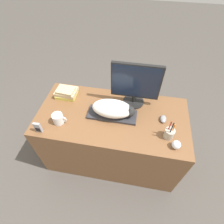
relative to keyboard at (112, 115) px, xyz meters
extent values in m
plane|color=#4C4742|center=(0.00, -0.33, -0.72)|extent=(12.00, 12.00, 0.00)
cube|color=brown|center=(0.00, 0.00, -0.37)|extent=(1.36, 0.67, 0.71)
cube|color=#2D2D33|center=(0.00, 0.00, 0.00)|extent=(0.43, 0.16, 0.02)
ellipsoid|color=white|center=(0.00, 0.00, 0.08)|extent=(0.35, 0.19, 0.14)
sphere|color=#262626|center=(0.15, 0.00, 0.07)|extent=(0.10, 0.10, 0.10)
cone|color=#262626|center=(0.15, -0.02, 0.12)|extent=(0.03, 0.03, 0.04)
cone|color=#262626|center=(0.15, 0.02, 0.12)|extent=(0.03, 0.03, 0.04)
cylinder|color=black|center=(0.17, 0.20, 0.00)|extent=(0.20, 0.20, 0.02)
cylinder|color=black|center=(0.17, 0.20, 0.04)|extent=(0.04, 0.04, 0.08)
cube|color=black|center=(0.17, 0.20, 0.24)|extent=(0.43, 0.03, 0.34)
cube|color=#192338|center=(0.17, 0.19, 0.24)|extent=(0.40, 0.01, 0.32)
ellipsoid|color=gray|center=(0.45, 0.03, 0.01)|extent=(0.05, 0.09, 0.04)
cylinder|color=silver|center=(-0.44, -0.15, 0.03)|extent=(0.09, 0.09, 0.09)
torus|color=silver|center=(-0.40, -0.15, 0.03)|extent=(0.06, 0.01, 0.06)
cylinder|color=#B2A893|center=(0.48, -0.14, 0.03)|extent=(0.08, 0.08, 0.09)
cylinder|color=orange|center=(0.50, -0.13, 0.08)|extent=(0.01, 0.01, 0.12)
cylinder|color=#B21E1E|center=(0.47, -0.13, 0.10)|extent=(0.01, 0.01, 0.14)
cylinder|color=black|center=(0.48, -0.16, 0.11)|extent=(0.01, 0.01, 0.17)
sphere|color=silver|center=(0.54, -0.23, 0.02)|extent=(0.07, 0.07, 0.07)
cube|color=#99999E|center=(-0.56, -0.28, 0.04)|extent=(0.06, 0.02, 0.11)
cube|color=black|center=(-0.56, -0.29, 0.03)|extent=(0.04, 0.00, 0.05)
cube|color=#CCC14C|center=(-0.49, 0.17, 0.00)|extent=(0.19, 0.16, 0.03)
cube|color=#C6B284|center=(-0.49, 0.18, 0.04)|extent=(0.20, 0.17, 0.03)
cube|color=#C6B284|center=(-0.48, 0.16, 0.07)|extent=(0.17, 0.13, 0.03)
camera|label=1|loc=(0.18, -0.99, 1.19)|focal=28.00mm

